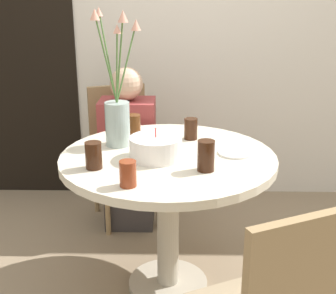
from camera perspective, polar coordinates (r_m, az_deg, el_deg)
name	(u,v)px	position (r m, az deg, el deg)	size (l,w,h in m)	color
ground_plane	(168,285)	(2.58, 0.00, -16.51)	(16.00, 16.00, 0.00)	#89755B
wall_back	(171,16)	(3.32, 0.43, 15.67)	(8.00, 0.05, 2.60)	silver
doorway_panel	(12,57)	(3.52, -18.50, 10.40)	(0.90, 0.01, 2.05)	black
dining_table	(168,181)	(2.28, 0.00, -4.18)	(1.03, 1.03, 0.74)	beige
chair_near_front	(122,147)	(3.11, -5.64, 0.05)	(0.52, 0.52, 0.88)	#9E896B
birthday_cake	(156,148)	(2.17, -1.50, -0.10)	(0.24, 0.24, 0.15)	white
flower_vase	(117,109)	(2.33, -6.20, 4.58)	(0.23, 0.24, 0.67)	#9EB2AD
side_plate	(235,153)	(2.27, 8.18, -0.72)	(0.16, 0.16, 0.01)	white
drink_glass_0	(134,126)	(2.50, -4.19, 2.63)	(0.07, 0.07, 0.12)	#51280F
drink_glass_1	(128,174)	(1.88, -4.91, -3.26)	(0.07, 0.07, 0.11)	maroon
drink_glass_2	(206,156)	(2.03, 4.65, -1.07)	(0.08, 0.08, 0.14)	#33190C
drink_glass_3	(94,155)	(2.08, -9.06, -1.02)	(0.07, 0.07, 0.12)	#33190C
drink_glass_4	(191,129)	(2.45, 2.79, 2.23)	(0.07, 0.07, 0.11)	#33190C
person_woman	(128,155)	(2.97, -4.84, -0.94)	(0.34, 0.24, 1.04)	#383333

